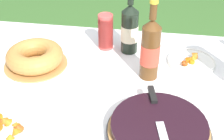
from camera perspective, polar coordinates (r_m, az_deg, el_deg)
garden_table at (r=1.25m, az=-0.62°, el=-7.82°), size 1.81×1.21×0.72m
tablecloth at (r=1.22m, az=-0.63°, el=-6.24°), size 1.82×1.22×0.10m
berry_tart at (r=1.07m, az=8.53°, el=-10.67°), size 0.35×0.35×0.06m
serving_knife at (r=1.07m, az=8.39°, el=-8.23°), size 0.10×0.37×0.01m
bundt_cake at (r=1.44m, az=-13.92°, el=2.36°), size 0.28×0.28×0.09m
cup_stack at (r=1.51m, az=-1.17°, el=7.01°), size 0.07×0.07×0.18m
cider_bottle_amber at (r=1.28m, az=7.02°, el=3.77°), size 0.08×0.08×0.35m
juice_bottle_red at (r=1.47m, az=3.25°, el=7.55°), size 0.08×0.08×0.32m
snack_plate_near at (r=1.47m, az=14.27°, el=1.62°), size 0.22×0.22×0.05m
snack_plate_left at (r=1.15m, az=-18.49°, el=-9.62°), size 0.22×0.22×0.05m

